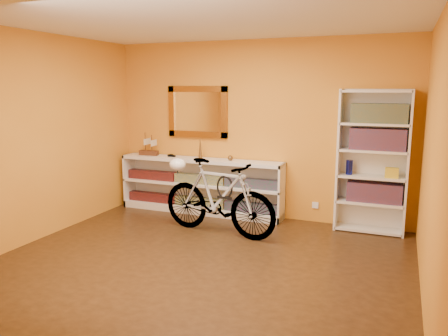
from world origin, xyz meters
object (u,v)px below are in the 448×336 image
at_px(console_unit, 200,186).
at_px(bookcase, 372,162).
at_px(helmet, 177,164).
at_px(bicycle, 218,197).

xyz_separation_m(console_unit, bookcase, (2.49, 0.03, 0.52)).
height_order(bookcase, helmet, bookcase).
bearing_deg(bicycle, console_unit, 46.07).
relative_size(bookcase, helmet, 8.36).
bearing_deg(console_unit, helmet, -89.46).
height_order(bicycle, helmet, bicycle).
xyz_separation_m(bookcase, bicycle, (-1.84, -0.87, -0.45)).
relative_size(bicycle, helmet, 7.48).
relative_size(console_unit, helmet, 11.44).
xyz_separation_m(console_unit, bicycle, (0.65, -0.84, 0.08)).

